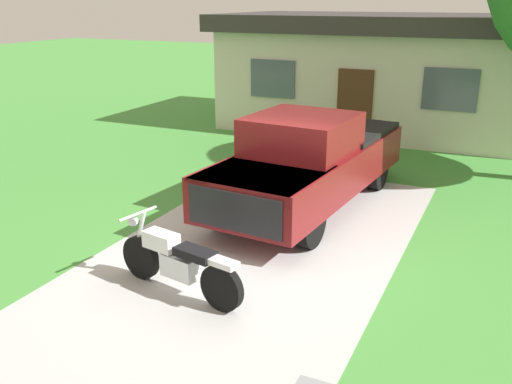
# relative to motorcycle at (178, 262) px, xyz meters

# --- Properties ---
(ground_plane) EXTENTS (80.00, 80.00, 0.00)m
(ground_plane) POSITION_rel_motorcycle_xyz_m (0.37, 1.81, -0.47)
(ground_plane) COLOR #46913C
(driveway_pad) EXTENTS (4.53, 8.93, 0.01)m
(driveway_pad) POSITION_rel_motorcycle_xyz_m (0.37, 1.81, -0.47)
(driveway_pad) COLOR #B8B8B8
(driveway_pad) RESTS_ON ground
(motorcycle) EXTENTS (2.19, 0.80, 1.09)m
(motorcycle) POSITION_rel_motorcycle_xyz_m (0.00, 0.00, 0.00)
(motorcycle) COLOR black
(motorcycle) RESTS_ON ground
(pickup_truck) EXTENTS (2.47, 5.77, 1.90)m
(pickup_truck) POSITION_rel_motorcycle_xyz_m (0.45, 4.16, 0.48)
(pickup_truck) COLOR black
(pickup_truck) RESTS_ON ground
(neighbor_house) EXTENTS (9.60, 5.60, 3.50)m
(neighbor_house) POSITION_rel_motorcycle_xyz_m (-0.16, 12.03, 1.32)
(neighbor_house) COLOR beige
(neighbor_house) RESTS_ON ground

